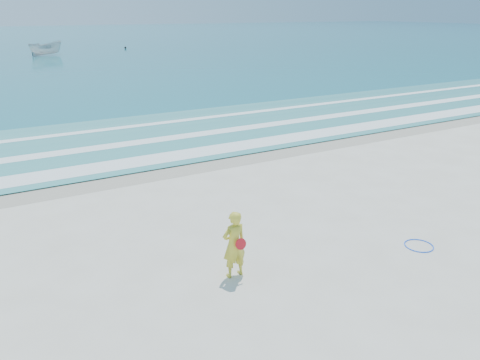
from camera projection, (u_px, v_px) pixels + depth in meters
ground at (314, 268)px, 11.47m from camera, size 400.00×400.00×0.00m
wet_sand at (175, 167)px, 18.83m from camera, size 400.00×2.40×0.00m
ocean at (0, 40)px, 97.28m from camera, size 400.00×190.00×0.04m
shallow at (136, 138)px, 22.90m from camera, size 400.00×10.00×0.01m
foam_near at (163, 158)px, 19.87m from camera, size 400.00×1.40×0.01m
foam_mid at (141, 142)px, 22.24m from camera, size 400.00×0.90×0.01m
foam_far at (122, 128)px, 24.94m from camera, size 400.00×0.60×0.01m
hoop at (419, 246)px, 12.53m from camera, size 0.96×0.96×0.03m
boat at (46, 48)px, 64.36m from camera, size 5.19×3.42×1.88m
buoy at (125, 48)px, 75.77m from camera, size 0.34×0.34×0.34m
woman at (234, 244)px, 10.87m from camera, size 0.62×0.43×1.66m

